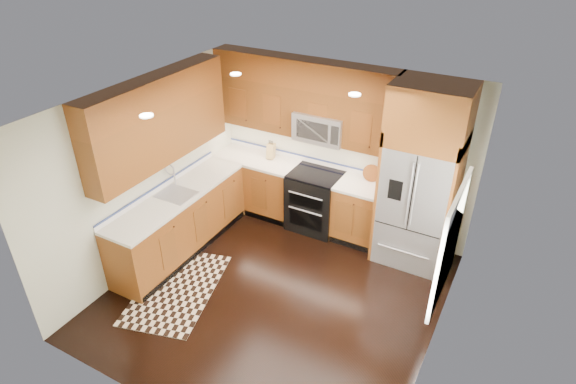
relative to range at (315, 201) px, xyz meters
The scene contains 16 objects.
ground 1.75m from the range, 81.47° to the right, with size 4.00×4.00×0.00m, color black.
wall_back 0.93m from the range, 53.04° to the left, with size 4.00×0.02×2.60m, color silver.
wall_left 2.56m from the range, 136.38° to the right, with size 0.02×4.00×2.60m, color silver.
wall_right 2.92m from the range, 36.55° to the right, with size 0.02×4.00×2.60m, color silver.
window 2.83m from the range, 33.39° to the right, with size 0.04×1.10×1.30m.
base_cabinets 1.25m from the range, 141.90° to the right, with size 2.85×3.00×0.90m.
countertop 1.16m from the range, 142.09° to the right, with size 2.86×3.01×0.04m.
upper_cabinets 1.89m from the range, 147.22° to the right, with size 2.85×3.00×1.15m.
range is the anchor object (origin of this frame).
microwave 1.20m from the range, 90.19° to the left, with size 0.76×0.40×0.42m.
refrigerator 1.76m from the range, ahead, with size 0.98×0.75×2.60m.
sink_faucet 2.13m from the range, 135.87° to the right, with size 0.54×0.44×0.37m.
rug 2.46m from the range, 113.20° to the right, with size 0.96×1.60×0.01m, color black.
knife_block 1.06m from the range, 169.91° to the left, with size 0.14×0.17×0.30m.
utensil_crock 1.16m from the range, ahead, with size 0.14×0.14×0.34m.
cutting_board 0.95m from the range, 14.38° to the left, with size 0.26×0.26×0.02m, color brown.
Camera 1 is at (2.43, -4.11, 4.39)m, focal length 30.00 mm.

